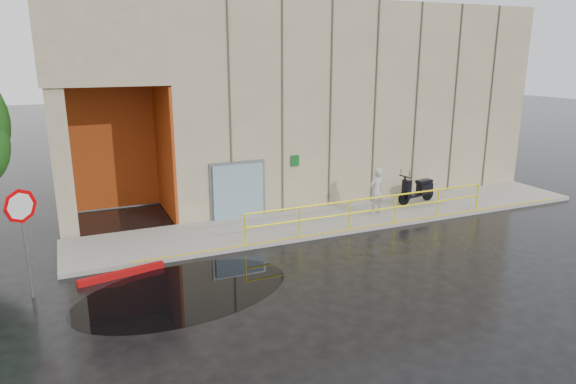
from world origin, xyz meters
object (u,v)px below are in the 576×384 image
stop_sign (22,221)px  red_curb (122,274)px  person (376,191)px  scooter (417,183)px

stop_sign → red_curb: bearing=-3.8°
stop_sign → red_curb: stop_sign is taller
person → red_curb: (-9.43, -1.72, -0.95)m
scooter → red_curb: size_ratio=0.79×
scooter → red_curb: scooter is taller
stop_sign → person: bearing=-3.8°
person → red_curb: person is taller
red_curb → person: bearing=10.3°
person → stop_sign: size_ratio=0.62×
stop_sign → red_curb: size_ratio=1.20×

